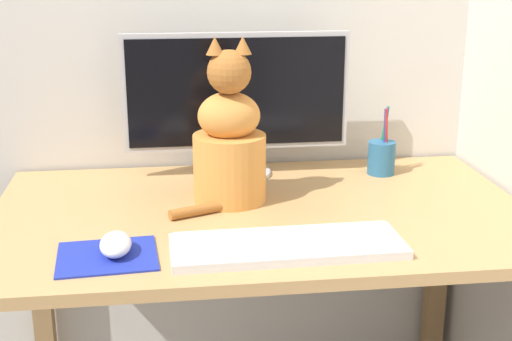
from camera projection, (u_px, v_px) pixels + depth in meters
The scene contains 7 objects.
desk at pixel (262, 252), 1.61m from camera, with size 1.19×0.72×0.72m.
monitor at pixel (237, 99), 1.76m from camera, with size 0.56×0.17×0.36m.
keyboard at pixel (287, 245), 1.36m from camera, with size 0.45×0.16×0.02m.
mousepad_left at pixel (107, 256), 1.33m from camera, with size 0.20×0.18×0.00m.
computer_mouse_left at pixel (116, 244), 1.33m from camera, with size 0.06×0.10×0.04m.
cat at pixel (229, 142), 1.59m from camera, with size 0.23×0.21×0.38m.
pen_cup at pixel (382, 156), 1.82m from camera, with size 0.07×0.07×0.17m.
Camera 1 is at (-0.20, -1.47, 1.27)m, focal length 50.00 mm.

